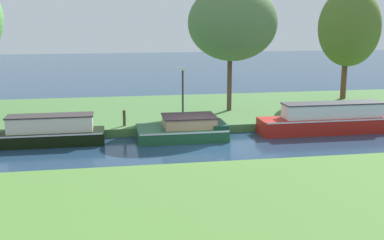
{
  "coord_description": "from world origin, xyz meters",
  "views": [
    {
      "loc": [
        -4.03,
        -20.86,
        5.67
      ],
      "look_at": [
        -0.16,
        1.2,
        0.9
      ],
      "focal_mm": 44.87,
      "sensor_mm": 36.0,
      "label": 1
    }
  ],
  "objects_px": {
    "willow_tree_right": "(349,28)",
    "mooring_post_near": "(124,118)",
    "red_cruiser": "(332,120)",
    "forest_narrowboat": "(184,129)",
    "lamp_post": "(183,86)",
    "willow_tree_centre": "(233,23)",
    "black_barge": "(51,132)"
  },
  "relations": [
    {
      "from": "red_cruiser",
      "to": "willow_tree_centre",
      "type": "height_order",
      "value": "willow_tree_centre"
    },
    {
      "from": "lamp_post",
      "to": "mooring_post_near",
      "type": "bearing_deg",
      "value": -156.14
    },
    {
      "from": "willow_tree_right",
      "to": "mooring_post_near",
      "type": "relative_size",
      "value": 9.13
    },
    {
      "from": "willow_tree_right",
      "to": "mooring_post_near",
      "type": "bearing_deg",
      "value": -159.07
    },
    {
      "from": "mooring_post_near",
      "to": "forest_narrowboat",
      "type": "bearing_deg",
      "value": -28.51
    },
    {
      "from": "red_cruiser",
      "to": "mooring_post_near",
      "type": "relative_size",
      "value": 9.29
    },
    {
      "from": "willow_tree_right",
      "to": "lamp_post",
      "type": "xyz_separation_m",
      "value": [
        -11.54,
        -4.23,
        -2.91
      ]
    },
    {
      "from": "black_barge",
      "to": "willow_tree_centre",
      "type": "bearing_deg",
      "value": 23.31
    },
    {
      "from": "forest_narrowboat",
      "to": "lamp_post",
      "type": "distance_m",
      "value": 3.4
    },
    {
      "from": "forest_narrowboat",
      "to": "mooring_post_near",
      "type": "height_order",
      "value": "mooring_post_near"
    },
    {
      "from": "black_barge",
      "to": "forest_narrowboat",
      "type": "relative_size",
      "value": 1.15
    },
    {
      "from": "forest_narrowboat",
      "to": "willow_tree_centre",
      "type": "xyz_separation_m",
      "value": [
        3.39,
        4.12,
        4.94
      ]
    },
    {
      "from": "willow_tree_right",
      "to": "lamp_post",
      "type": "height_order",
      "value": "willow_tree_right"
    },
    {
      "from": "black_barge",
      "to": "lamp_post",
      "type": "relative_size",
      "value": 1.74
    },
    {
      "from": "red_cruiser",
      "to": "willow_tree_right",
      "type": "height_order",
      "value": "willow_tree_right"
    },
    {
      "from": "willow_tree_centre",
      "to": "lamp_post",
      "type": "height_order",
      "value": "willow_tree_centre"
    },
    {
      "from": "lamp_post",
      "to": "forest_narrowboat",
      "type": "bearing_deg",
      "value": -97.42
    },
    {
      "from": "mooring_post_near",
      "to": "red_cruiser",
      "type": "bearing_deg",
      "value": -8.36
    },
    {
      "from": "willow_tree_right",
      "to": "willow_tree_centre",
      "type": "bearing_deg",
      "value": -160.49
    },
    {
      "from": "black_barge",
      "to": "willow_tree_centre",
      "type": "distance_m",
      "value": 11.47
    },
    {
      "from": "black_barge",
      "to": "willow_tree_centre",
      "type": "relative_size",
      "value": 0.68
    },
    {
      "from": "black_barge",
      "to": "forest_narrowboat",
      "type": "distance_m",
      "value": 6.18
    },
    {
      "from": "willow_tree_centre",
      "to": "willow_tree_right",
      "type": "distance_m",
      "value": 9.06
    },
    {
      "from": "willow_tree_centre",
      "to": "red_cruiser",
      "type": "bearing_deg",
      "value": -44.82
    },
    {
      "from": "willow_tree_right",
      "to": "red_cruiser",
      "type": "bearing_deg",
      "value": -121.56
    },
    {
      "from": "forest_narrowboat",
      "to": "mooring_post_near",
      "type": "bearing_deg",
      "value": 151.49
    },
    {
      "from": "red_cruiser",
      "to": "forest_narrowboat",
      "type": "bearing_deg",
      "value": 180.0
    },
    {
      "from": "forest_narrowboat",
      "to": "willow_tree_right",
      "type": "height_order",
      "value": "willow_tree_right"
    },
    {
      "from": "forest_narrowboat",
      "to": "red_cruiser",
      "type": "height_order",
      "value": "red_cruiser"
    },
    {
      "from": "forest_narrowboat",
      "to": "lamp_post",
      "type": "relative_size",
      "value": 1.52
    },
    {
      "from": "forest_narrowboat",
      "to": "willow_tree_centre",
      "type": "relative_size",
      "value": 0.59
    },
    {
      "from": "willow_tree_right",
      "to": "forest_narrowboat",
      "type": "bearing_deg",
      "value": -149.06
    }
  ]
}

